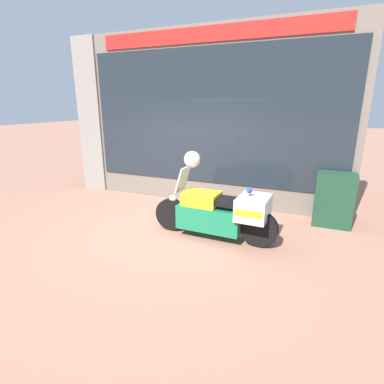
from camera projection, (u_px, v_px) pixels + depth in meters
The scene contains 6 objects.
ground_plane at pixel (163, 228), 5.94m from camera, with size 60.00×60.00×0.00m, color #9E6B56.
shop_building at pixel (186, 119), 7.26m from camera, with size 6.99×0.55×4.03m.
window_display at pixel (210, 183), 7.50m from camera, with size 5.83×0.30×1.89m.
paramedic_motorcycle at pixel (220, 212), 5.35m from camera, with size 2.35×0.71×1.28m.
utility_cabinet at pixel (334, 200), 5.95m from camera, with size 0.72×0.45×1.09m, color #193D28.
white_helmet at pixel (192, 159), 5.31m from camera, with size 0.29×0.29×0.29m, color white.
Camera 1 is at (2.65, -4.84, 2.38)m, focal length 28.00 mm.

